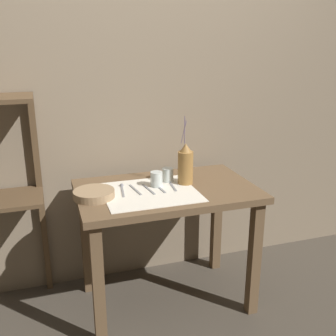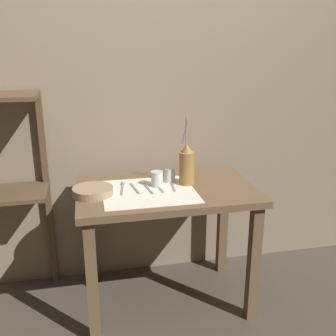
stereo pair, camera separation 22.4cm
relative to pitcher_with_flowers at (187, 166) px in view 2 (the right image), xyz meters
name	(u,v)px [view 2 (the right image)]	position (x,y,z in m)	size (l,w,h in m)	color
ground_plane	(167,299)	(-0.13, -0.03, -0.88)	(12.00, 12.00, 0.00)	#473F35
stone_wall_back	(153,101)	(-0.13, 0.40, 0.32)	(7.00, 0.06, 2.40)	gray
wooden_table	(166,208)	(-0.13, -0.03, -0.24)	(1.03, 0.65, 0.76)	brown
wooden_shelf_unit	(0,163)	(-1.07, 0.23, 0.02)	(0.51, 0.32, 1.29)	brown
linen_cloth	(149,191)	(-0.24, -0.07, -0.11)	(0.52, 0.46, 0.00)	silver
pitcher_with_flowers	(187,166)	(0.00, 0.00, 0.00)	(0.09, 0.09, 0.41)	olive
wooden_bowl	(93,191)	(-0.55, -0.06, -0.09)	(0.22, 0.22, 0.04)	#9E7F5B
glass_tumbler_near	(157,179)	(-0.18, 0.00, -0.07)	(0.07, 0.07, 0.09)	silver
glass_tumbler_far	(170,175)	(-0.09, 0.06, -0.07)	(0.07, 0.07, 0.08)	silver
spoon_outer	(123,186)	(-0.38, 0.03, -0.11)	(0.04, 0.19, 0.02)	gray
fork_inner	(135,188)	(-0.31, -0.02, -0.11)	(0.04, 0.18, 0.00)	gray
knife_center	(148,188)	(-0.24, -0.03, -0.11)	(0.03, 0.18, 0.00)	gray
spoon_inner	(157,184)	(-0.18, 0.03, -0.11)	(0.03, 0.19, 0.02)	gray
fork_outer	(173,186)	(-0.09, -0.02, -0.11)	(0.03, 0.18, 0.00)	gray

